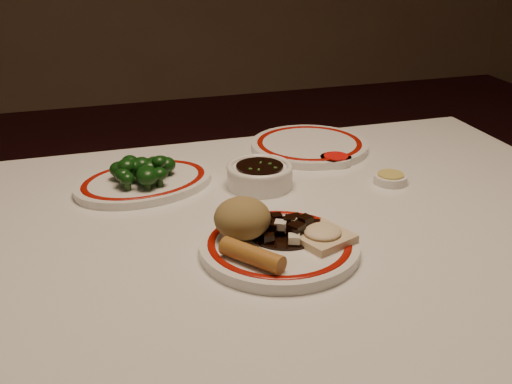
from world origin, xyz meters
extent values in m
cube|color=silver|center=(0.00, 0.00, 0.73)|extent=(1.20, 0.90, 0.04)
cylinder|color=black|center=(0.54, 0.39, 0.35)|extent=(0.06, 0.06, 0.71)
cylinder|color=white|center=(-0.04, -0.08, 0.76)|extent=(0.26, 0.26, 0.02)
torus|color=maroon|center=(-0.04, -0.08, 0.77)|extent=(0.23, 0.23, 0.00)
ellipsoid|color=olive|center=(-0.09, -0.05, 0.80)|extent=(0.09, 0.09, 0.06)
cylinder|color=#B0732B|center=(-0.10, -0.13, 0.78)|extent=(0.08, 0.10, 0.03)
cube|color=beige|center=(0.02, -0.10, 0.77)|extent=(0.10, 0.10, 0.01)
ellipsoid|color=beige|center=(0.02, -0.10, 0.78)|extent=(0.06, 0.06, 0.02)
cylinder|color=black|center=(-0.03, -0.06, 0.77)|extent=(0.11, 0.11, 0.00)
cube|color=black|center=(0.02, -0.07, 0.78)|extent=(0.03, 0.03, 0.02)
cube|color=black|center=(-0.02, -0.06, 0.79)|extent=(0.02, 0.02, 0.02)
cube|color=black|center=(-0.03, -0.07, 0.78)|extent=(0.02, 0.02, 0.01)
cube|color=black|center=(-0.03, -0.04, 0.78)|extent=(0.02, 0.02, 0.02)
cube|color=black|center=(-0.02, -0.07, 0.78)|extent=(0.02, 0.02, 0.02)
cube|color=black|center=(0.00, -0.07, 0.79)|extent=(0.02, 0.02, 0.02)
cube|color=black|center=(0.00, -0.04, 0.78)|extent=(0.02, 0.02, 0.02)
cube|color=black|center=(-0.02, -0.08, 0.78)|extent=(0.03, 0.03, 0.02)
cube|color=black|center=(-0.01, -0.07, 0.78)|extent=(0.03, 0.03, 0.02)
cube|color=black|center=(-0.04, -0.02, 0.78)|extent=(0.02, 0.02, 0.01)
cube|color=black|center=(-0.01, -0.06, 0.78)|extent=(0.03, 0.03, 0.02)
cube|color=black|center=(-0.02, -0.06, 0.79)|extent=(0.02, 0.02, 0.01)
cube|color=black|center=(-0.01, -0.05, 0.78)|extent=(0.02, 0.02, 0.02)
cube|color=black|center=(-0.01, -0.06, 0.78)|extent=(0.02, 0.02, 0.01)
cube|color=black|center=(-0.06, -0.09, 0.78)|extent=(0.02, 0.02, 0.02)
cube|color=black|center=(-0.06, -0.05, 0.78)|extent=(0.02, 0.02, 0.02)
cube|color=black|center=(-0.05, -0.05, 0.78)|extent=(0.03, 0.03, 0.02)
cube|color=black|center=(-0.05, -0.06, 0.78)|extent=(0.02, 0.02, 0.02)
cube|color=beige|center=(-0.03, -0.10, 0.78)|extent=(0.02, 0.02, 0.01)
cube|color=beige|center=(-0.02, -0.08, 0.78)|extent=(0.02, 0.02, 0.01)
cube|color=beige|center=(-0.02, -0.06, 0.79)|extent=(0.02, 0.02, 0.01)
cube|color=beige|center=(-0.04, -0.07, 0.79)|extent=(0.02, 0.02, 0.01)
torus|color=maroon|center=(-0.20, 0.23, 0.77)|extent=(0.29, 0.29, 0.00)
cylinder|color=#23471C|center=(-0.22, 0.28, 0.77)|extent=(0.01, 0.01, 0.01)
ellipsoid|color=#0D350D|center=(-0.22, 0.28, 0.78)|extent=(0.03, 0.03, 0.03)
cylinder|color=#23471C|center=(-0.18, 0.19, 0.77)|extent=(0.01, 0.01, 0.01)
ellipsoid|color=#0D350D|center=(-0.18, 0.19, 0.79)|extent=(0.03, 0.03, 0.02)
cylinder|color=#23471C|center=(-0.17, 0.25, 0.77)|extent=(0.01, 0.01, 0.01)
ellipsoid|color=#0D350D|center=(-0.17, 0.25, 0.79)|extent=(0.03, 0.03, 0.03)
cylinder|color=#23471C|center=(-0.19, 0.22, 0.77)|extent=(0.01, 0.01, 0.01)
ellipsoid|color=#0D350D|center=(-0.19, 0.22, 0.79)|extent=(0.04, 0.04, 0.03)
cylinder|color=#23471C|center=(-0.20, 0.20, 0.77)|extent=(0.01, 0.01, 0.01)
ellipsoid|color=#0D350D|center=(-0.20, 0.20, 0.79)|extent=(0.04, 0.04, 0.03)
cylinder|color=#23471C|center=(-0.16, 0.24, 0.77)|extent=(0.01, 0.01, 0.01)
ellipsoid|color=#0D350D|center=(-0.16, 0.24, 0.78)|extent=(0.04, 0.04, 0.03)
cylinder|color=#23471C|center=(-0.20, 0.18, 0.77)|extent=(0.01, 0.01, 0.01)
ellipsoid|color=#0D350D|center=(-0.20, 0.18, 0.79)|extent=(0.04, 0.04, 0.03)
cylinder|color=#23471C|center=(-0.24, 0.19, 0.77)|extent=(0.01, 0.01, 0.01)
ellipsoid|color=#0D350D|center=(-0.24, 0.19, 0.79)|extent=(0.03, 0.03, 0.02)
cylinder|color=#23471C|center=(-0.21, 0.22, 0.77)|extent=(0.01, 0.01, 0.01)
ellipsoid|color=#0D350D|center=(-0.21, 0.22, 0.78)|extent=(0.04, 0.04, 0.03)
cylinder|color=#23471C|center=(-0.24, 0.24, 0.77)|extent=(0.01, 0.01, 0.01)
ellipsoid|color=#0D350D|center=(-0.24, 0.24, 0.79)|extent=(0.04, 0.04, 0.03)
cylinder|color=#23471C|center=(-0.20, 0.20, 0.77)|extent=(0.01, 0.01, 0.01)
ellipsoid|color=#0D350D|center=(-0.20, 0.20, 0.79)|extent=(0.03, 0.03, 0.02)
cylinder|color=#23471C|center=(-0.24, 0.20, 0.77)|extent=(0.01, 0.01, 0.02)
ellipsoid|color=#0D350D|center=(-0.24, 0.20, 0.79)|extent=(0.03, 0.03, 0.02)
cylinder|color=#23471C|center=(-0.18, 0.25, 0.77)|extent=(0.01, 0.01, 0.01)
ellipsoid|color=#0D350D|center=(-0.18, 0.25, 0.79)|extent=(0.04, 0.04, 0.03)
ellipsoid|color=#0D350D|center=(-0.20, 0.23, 0.79)|extent=(0.04, 0.04, 0.03)
ellipsoid|color=#0D350D|center=(-0.22, 0.22, 0.80)|extent=(0.03, 0.03, 0.03)
ellipsoid|color=#0D350D|center=(-0.17, 0.22, 0.80)|extent=(0.03, 0.03, 0.02)
ellipsoid|color=#0D350D|center=(-0.23, 0.22, 0.80)|extent=(0.04, 0.04, 0.03)
cylinder|color=white|center=(0.01, 0.17, 0.77)|extent=(0.12, 0.12, 0.04)
cylinder|color=black|center=(0.01, 0.17, 0.79)|extent=(0.09, 0.09, 0.00)
cylinder|color=white|center=(0.19, 0.23, 0.76)|extent=(0.06, 0.06, 0.02)
cylinder|color=red|center=(0.19, 0.23, 0.77)|extent=(0.05, 0.05, 0.00)
cylinder|color=white|center=(0.25, 0.11, 0.76)|extent=(0.06, 0.06, 0.02)
cylinder|color=#C7B452|center=(0.25, 0.11, 0.77)|extent=(0.05, 0.05, 0.00)
cylinder|color=white|center=(0.17, 0.33, 0.76)|extent=(0.31, 0.31, 0.02)
torus|color=maroon|center=(0.17, 0.33, 0.77)|extent=(0.27, 0.27, 0.00)
camera|label=1|loc=(-0.33, -0.89, 1.22)|focal=45.00mm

